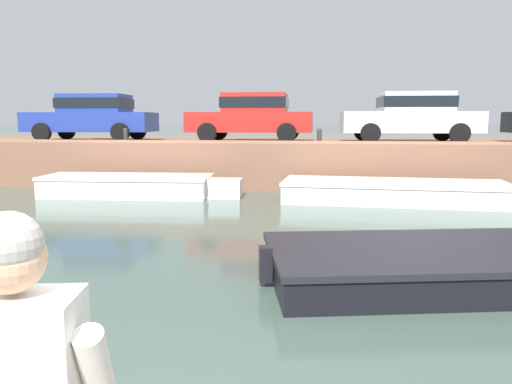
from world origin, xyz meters
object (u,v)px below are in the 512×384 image
(mooring_bollard_west, at_px, (126,135))
(mooring_bollard_mid, at_px, (319,135))
(car_leftmost_blue, at_px, (93,115))
(car_centre_white, at_px, (411,115))
(boat_moored_west_white, at_px, (136,186))
(car_left_inner_red, at_px, (252,115))
(boat_moored_central_white, at_px, (405,192))

(mooring_bollard_west, bearing_deg, mooring_bollard_mid, 0.00)
(car_leftmost_blue, xyz_separation_m, car_centre_white, (10.45, -0.00, 0.00))
(boat_moored_west_white, relative_size, car_centre_white, 1.32)
(car_left_inner_red, bearing_deg, boat_moored_central_white, -35.77)
(car_leftmost_blue, bearing_deg, mooring_bollard_west, -38.39)
(car_leftmost_blue, relative_size, mooring_bollard_west, 9.61)
(boat_moored_central_white, distance_m, car_leftmost_blue, 10.49)
(car_left_inner_red, bearing_deg, car_leftmost_blue, 179.96)
(car_leftmost_blue, bearing_deg, mooring_bollard_mid, -9.67)
(boat_moored_central_white, relative_size, mooring_bollard_west, 15.45)
(boat_moored_west_white, xyz_separation_m, car_left_inner_red, (2.93, 2.92, 1.98))
(car_leftmost_blue, relative_size, car_centre_white, 1.01)
(boat_moored_west_white, height_order, car_leftmost_blue, car_leftmost_blue)
(car_leftmost_blue, height_order, car_centre_white, same)
(car_leftmost_blue, relative_size, mooring_bollard_mid, 9.61)
(boat_moored_central_white, bearing_deg, boat_moored_west_white, 178.20)
(boat_moored_west_white, xyz_separation_m, boat_moored_central_white, (7.30, -0.23, -0.02))
(car_left_inner_red, xyz_separation_m, mooring_bollard_mid, (2.17, -1.29, -0.61))
(mooring_bollard_west, bearing_deg, car_leftmost_blue, 141.61)
(car_leftmost_blue, xyz_separation_m, mooring_bollard_mid, (7.60, -1.29, -0.61))
(boat_moored_central_white, distance_m, mooring_bollard_west, 8.49)
(car_leftmost_blue, xyz_separation_m, car_left_inner_red, (5.43, -0.00, -0.00))
(boat_moored_central_white, relative_size, car_centre_white, 1.63)
(boat_moored_central_white, xyz_separation_m, mooring_bollard_mid, (-2.20, 1.86, 1.40))
(boat_moored_west_white, relative_size, car_leftmost_blue, 1.31)
(boat_moored_central_white, xyz_separation_m, mooring_bollard_west, (-8.17, 1.86, 1.40))
(boat_moored_west_white, height_order, boat_moored_central_white, boat_moored_west_white)
(boat_moored_west_white, bearing_deg, mooring_bollard_west, 118.17)
(car_leftmost_blue, height_order, car_left_inner_red, same)
(boat_moored_west_white, xyz_separation_m, mooring_bollard_west, (-0.87, 1.63, 1.38))
(car_leftmost_blue, distance_m, car_centre_white, 10.45)
(boat_moored_central_white, relative_size, car_left_inner_red, 1.71)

